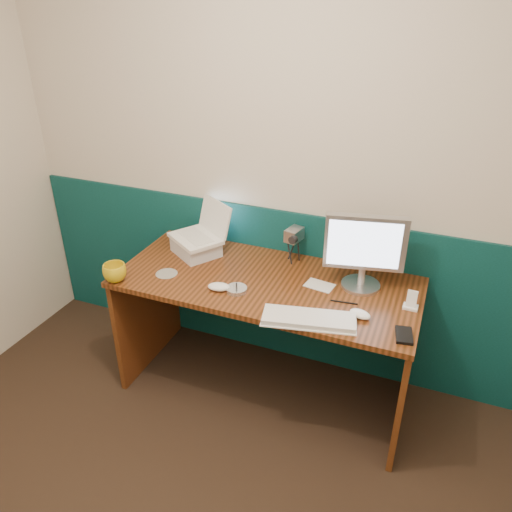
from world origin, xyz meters
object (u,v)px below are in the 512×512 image
at_px(desk, 266,337).
at_px(keyboard, 309,319).
at_px(mug, 115,273).
at_px(camcorder, 294,244).
at_px(laptop, 194,221).
at_px(monitor, 364,252).

height_order(desk, keyboard, keyboard).
xyz_separation_m(desk, mug, (-0.74, -0.30, 0.42)).
bearing_deg(mug, camcorder, 34.48).
relative_size(desk, camcorder, 7.17).
bearing_deg(camcorder, desk, -92.04).
xyz_separation_m(laptop, mug, (-0.25, -0.43, -0.16)).
height_order(keyboard, mug, mug).
relative_size(laptop, monitor, 0.72).
distance_m(laptop, keyboard, 0.92).
distance_m(mug, camcorder, 0.98).
distance_m(laptop, monitor, 0.96).
bearing_deg(monitor, mug, -172.94).
xyz_separation_m(keyboard, mug, (-1.06, -0.02, 0.04)).
relative_size(laptop, camcorder, 1.29).
distance_m(laptop, mug, 0.52).
height_order(laptop, camcorder, laptop).
xyz_separation_m(laptop, monitor, (0.96, -0.01, -0.01)).
bearing_deg(desk, keyboard, -41.36).
bearing_deg(monitor, keyboard, -123.97).
distance_m(monitor, keyboard, 0.47).
height_order(keyboard, camcorder, camcorder).
relative_size(monitor, camcorder, 1.79).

